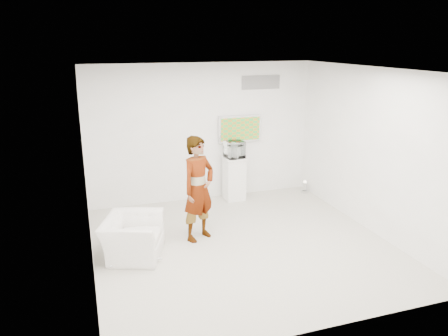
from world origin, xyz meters
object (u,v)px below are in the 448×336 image
Objects in this scene: floor_uplight at (305,187)px; person at (198,189)px; armchair at (133,237)px; pedestal at (234,178)px; tv at (240,129)px.

person is at bearing -152.00° from floor_uplight.
pedestal reaches higher than armchair.
tv is 3.60× the size of floor_uplight.
pedestal is (2.49, 2.02, 0.15)m from armchair.
armchair is at bearing -140.96° from pedestal.
pedestal is at bearing -30.65° from armchair.
tv reaches higher than floor_uplight.
armchair is 4.62m from floor_uplight.
pedestal is at bearing 175.91° from floor_uplight.
tv is 0.53× the size of person.
floor_uplight is (4.21, 1.90, -0.19)m from armchair.
person reaches higher than armchair.
person reaches higher than pedestal.
person is 1.84× the size of armchair.
tv reaches higher than armchair.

